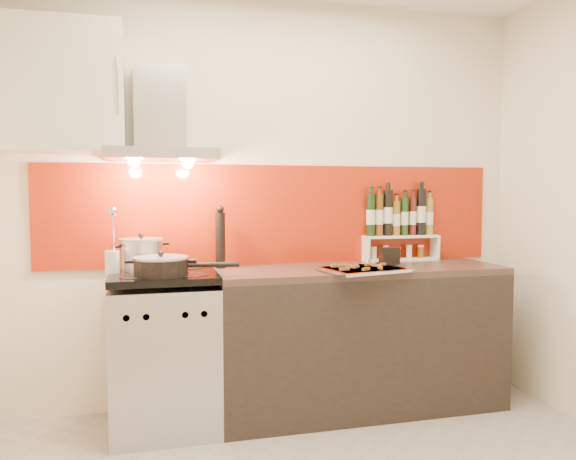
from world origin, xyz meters
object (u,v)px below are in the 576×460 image
object	(u,v)px
saute_pan	(162,266)
pepper_mill	(220,238)
counter	(359,337)
baking_tray	(362,269)
stock_pot	(141,254)
range_stove	(165,353)

from	to	relation	value
saute_pan	pepper_mill	bearing A→B (deg)	38.98
counter	baking_tray	xyz separation A→B (m)	(-0.06, -0.20, 0.47)
saute_pan	baking_tray	size ratio (longest dim) A/B	1.07
stock_pot	range_stove	bearing A→B (deg)	-49.27
saute_pan	baking_tray	world-z (taller)	saute_pan
counter	saute_pan	bearing A→B (deg)	-173.84
pepper_mill	saute_pan	bearing A→B (deg)	-141.02
stock_pot	pepper_mill	world-z (taller)	pepper_mill
pepper_mill	baking_tray	bearing A→B (deg)	-24.63
counter	stock_pot	world-z (taller)	stock_pot
counter	pepper_mill	world-z (taller)	pepper_mill
stock_pot	baking_tray	xyz separation A→B (m)	(1.26, -0.34, -0.09)
pepper_mill	baking_tray	distance (m)	0.89
counter	saute_pan	size ratio (longest dim) A/B	3.12
counter	pepper_mill	xyz separation A→B (m)	(-0.85, 0.16, 0.64)
counter	saute_pan	distance (m)	1.32
saute_pan	baking_tray	distance (m)	1.15
baking_tray	pepper_mill	bearing A→B (deg)	155.37
counter	stock_pot	xyz separation A→B (m)	(-1.32, 0.13, 0.55)
range_stove	baking_tray	world-z (taller)	baking_tray
range_stove	baking_tray	bearing A→B (deg)	-9.81
counter	baking_tray	bearing A→B (deg)	-106.58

